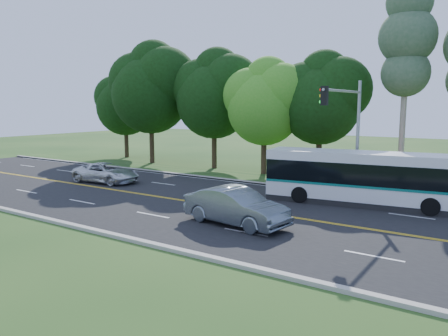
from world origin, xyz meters
The scene contains 12 objects.
ground centered at (0.00, 0.00, 0.00)m, with size 120.00×120.00×0.00m, color #1D4316.
road centered at (0.00, 0.00, 0.01)m, with size 60.00×14.00×0.02m, color black.
curb_north centered at (0.00, 7.15, 0.07)m, with size 60.00×0.30×0.15m, color #AAA59A.
curb_south centered at (0.00, -7.15, 0.07)m, with size 60.00×0.30×0.15m, color #AAA59A.
grass_verge centered at (0.00, 9.00, 0.05)m, with size 60.00×4.00×0.10m, color #1D4316.
lane_markings centered at (-0.09, 0.00, 0.02)m, with size 57.60×13.82×0.00m.
tree_row centered at (-5.15, 12.13, 6.73)m, with size 44.70×9.10×13.84m.
bougainvillea_hedge centered at (7.18, 8.15, 0.72)m, with size 9.50×2.25×1.50m.
traffic_signal centered at (6.49, 5.40, 4.67)m, with size 0.42×6.10×7.00m.
transit_bus centered at (7.97, 4.80, 1.48)m, with size 11.47×3.89×2.95m.
sedan centered at (3.97, -2.68, 0.88)m, with size 1.82×5.22×1.72m, color slate.
suv centered at (-9.80, 1.65, 0.71)m, with size 2.30×5.00×1.39m, color silver.
Camera 1 is at (14.47, -19.44, 5.55)m, focal length 35.00 mm.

